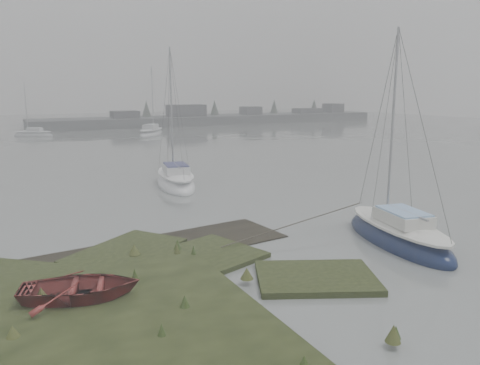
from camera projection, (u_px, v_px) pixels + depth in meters
name	position (u px, v px, depth m)	size (l,w,h in m)	color
ground	(99.00, 156.00, 40.36)	(160.00, 160.00, 0.00)	slate
far_shoreline	(222.00, 118.00, 80.10)	(60.00, 8.00, 4.15)	#4C4F51
sailboat_main	(398.00, 236.00, 17.48)	(3.14, 6.27, 8.47)	#0C1637
sailboat_white	(176.00, 181.00, 27.88)	(3.10, 6.45, 8.74)	white
sailboat_far_b	(151.00, 133.00, 58.71)	(5.54, 6.51, 9.17)	#B7BAC1
sailboat_far_c	(33.00, 135.00, 57.72)	(5.08, 4.02, 7.02)	#A9ACB3
dinghy	(81.00, 287.00, 12.29)	(2.19, 3.06, 0.63)	maroon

